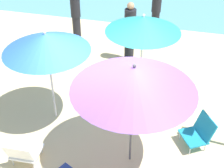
{
  "coord_description": "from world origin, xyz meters",
  "views": [
    {
      "loc": [
        1.42,
        -4.6,
        4.47
      ],
      "look_at": [
        0.06,
        0.53,
        0.7
      ],
      "focal_mm": 48.79,
      "sensor_mm": 36.0,
      "label": 1
    }
  ],
  "objects": [
    {
      "name": "beach_chair_a",
      "position": [
        -1.09,
        -1.39,
        0.3
      ],
      "size": [
        0.54,
        0.6,
        0.63
      ],
      "rotation": [
        0.0,
        0.0,
        1.63
      ],
      "color": "white",
      "rests_on": "ground_plane"
    },
    {
      "name": "ground_plane",
      "position": [
        0.0,
        0.0,
        0.0
      ],
      "size": [
        40.0,
        40.0,
        0.0
      ],
      "primitive_type": "plane",
      "color": "#D3BC8C"
    },
    {
      "name": "person_c",
      "position": [
        -0.03,
        2.77,
        0.86
      ],
      "size": [
        0.31,
        0.31,
        1.7
      ],
      "rotation": [
        0.0,
        0.0,
        6.07
      ],
      "color": "black",
      "rests_on": "ground_plane"
    },
    {
      "name": "umbrella_teal",
      "position": [
        0.5,
        1.57,
        1.68
      ],
      "size": [
        1.71,
        1.71,
        1.92
      ],
      "color": "silver",
      "rests_on": "ground_plane"
    },
    {
      "name": "umbrella_purple",
      "position": [
        0.76,
        -0.79,
        1.84
      ],
      "size": [
        2.02,
        2.02,
        2.1
      ],
      "color": "#4C4C51",
      "rests_on": "ground_plane"
    },
    {
      "name": "person_a",
      "position": [
        0.46,
        4.3,
        0.9
      ],
      "size": [
        0.29,
        0.29,
        1.77
      ],
      "rotation": [
        0.0,
        0.0,
        3.54
      ],
      "color": "black",
      "rests_on": "ground_plane"
    },
    {
      "name": "beach_bag",
      "position": [
        0.82,
        0.47,
        0.16
      ],
      "size": [
        0.25,
        0.18,
        0.33
      ],
      "primitive_type": "cube",
      "rotation": [
        0.0,
        0.0,
        3.12
      ],
      "color": "black",
      "rests_on": "ground_plane"
    },
    {
      "name": "umbrella_blue",
      "position": [
        -1.07,
        -0.01,
        1.82
      ],
      "size": [
        1.68,
        1.68,
        2.06
      ],
      "color": "silver",
      "rests_on": "ground_plane"
    },
    {
      "name": "person_b",
      "position": [
        -1.83,
        3.45,
        0.82
      ],
      "size": [
        0.29,
        0.29,
        1.61
      ],
      "rotation": [
        0.0,
        0.0,
        2.6
      ],
      "color": "black",
      "rests_on": "ground_plane"
    },
    {
      "name": "beach_chair_b",
      "position": [
        1.96,
        -0.07,
        0.33
      ],
      "size": [
        0.7,
        0.7,
        0.65
      ],
      "rotation": [
        0.0,
        0.0,
        -2.59
      ],
      "color": "teal",
      "rests_on": "ground_plane"
    }
  ]
}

